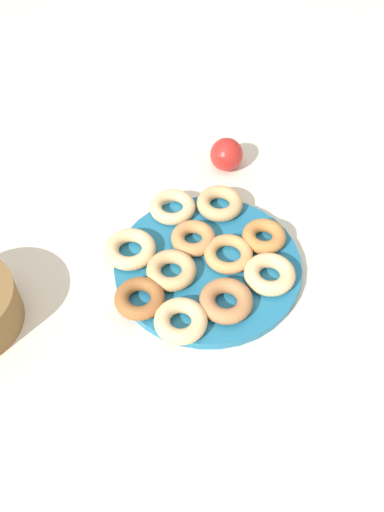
# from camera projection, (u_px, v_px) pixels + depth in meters

# --- Properties ---
(ground_plane) EXTENTS (2.40, 2.40, 0.00)m
(ground_plane) POSITION_uv_depth(u_px,v_px,m) (208.00, 268.00, 1.02)
(ground_plane) COLOR beige
(donut_plate) EXTENTS (0.34, 0.34, 0.02)m
(donut_plate) POSITION_uv_depth(u_px,v_px,m) (208.00, 266.00, 1.01)
(donut_plate) COLOR #1E6B93
(donut_plate) RESTS_ON ground_plane
(donut_0) EXTENTS (0.13, 0.13, 0.03)m
(donut_0) POSITION_uv_depth(u_px,v_px,m) (130.00, 249.00, 1.01)
(donut_0) COLOR #EABC84
(donut_0) RESTS_ON donut_plate
(donut_1) EXTENTS (0.11, 0.11, 0.03)m
(donut_1) POSITION_uv_depth(u_px,v_px,m) (193.00, 238.00, 1.03)
(donut_1) COLOR #C6844C
(donut_1) RESTS_ON donut_plate
(donut_2) EXTENTS (0.13, 0.13, 0.03)m
(donut_2) POSITION_uv_depth(u_px,v_px,m) (270.00, 274.00, 0.97)
(donut_2) COLOR #EABC84
(donut_2) RESTS_ON donut_plate
(donut_3) EXTENTS (0.12, 0.12, 0.03)m
(donut_3) POSITION_uv_depth(u_px,v_px,m) (181.00, 321.00, 0.91)
(donut_3) COLOR #EABC84
(donut_3) RESTS_ON donut_plate
(donut_4) EXTENTS (0.09, 0.09, 0.03)m
(donut_4) POSITION_uv_depth(u_px,v_px,m) (264.00, 236.00, 1.03)
(donut_4) COLOR #BC7A3D
(donut_4) RESTS_ON donut_plate
(donut_5) EXTENTS (0.12, 0.12, 0.02)m
(donut_5) POSITION_uv_depth(u_px,v_px,m) (140.00, 298.00, 0.94)
(donut_5) COLOR #995B2D
(donut_5) RESTS_ON donut_plate
(donut_6) EXTENTS (0.11, 0.11, 0.03)m
(donut_6) POSITION_uv_depth(u_px,v_px,m) (229.00, 300.00, 0.94)
(donut_6) COLOR #B27547
(donut_6) RESTS_ON donut_plate
(donut_7) EXTENTS (0.12, 0.12, 0.03)m
(donut_7) POSITION_uv_depth(u_px,v_px,m) (220.00, 203.00, 1.08)
(donut_7) COLOR tan
(donut_7) RESTS_ON donut_plate
(donut_8) EXTENTS (0.12, 0.12, 0.02)m
(donut_8) POSITION_uv_depth(u_px,v_px,m) (172.00, 207.00, 1.08)
(donut_8) COLOR #EABC84
(donut_8) RESTS_ON donut_plate
(donut_9) EXTENTS (0.11, 0.11, 0.03)m
(donut_9) POSITION_uv_depth(u_px,v_px,m) (171.00, 270.00, 0.98)
(donut_9) COLOR tan
(donut_9) RESTS_ON donut_plate
(donut_10) EXTENTS (0.09, 0.09, 0.02)m
(donut_10) POSITION_uv_depth(u_px,v_px,m) (229.00, 255.00, 1.00)
(donut_10) COLOR tan
(donut_10) RESTS_ON donut_plate
(apple) EXTENTS (0.07, 0.07, 0.07)m
(apple) POSITION_uv_depth(u_px,v_px,m) (226.00, 154.00, 1.17)
(apple) COLOR red
(apple) RESTS_ON ground_plane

